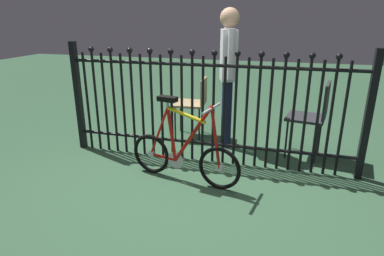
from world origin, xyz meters
name	(u,v)px	position (x,y,z in m)	size (l,w,h in m)	color
ground_plane	(193,184)	(0.00, 0.00, 0.00)	(20.00, 20.00, 0.00)	#355C3E
iron_fence	(201,105)	(-0.07, 0.61, 0.69)	(3.40, 0.07, 1.36)	black
bicycle	(183,153)	(-0.12, 0.07, 0.31)	(1.23, 0.40, 0.89)	black
chair_tan	(195,100)	(-0.35, 1.41, 0.53)	(0.46, 0.46, 0.84)	black
chair_charcoal	(314,112)	(1.20, 1.07, 0.57)	(0.51, 0.50, 0.93)	black
person_visitor	(228,66)	(0.13, 1.19, 1.06)	(0.26, 0.46, 1.75)	#191E3F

